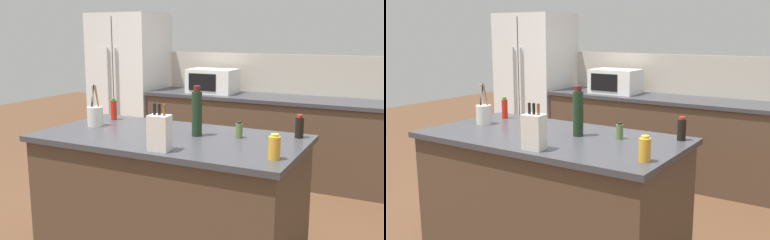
{
  "view_description": "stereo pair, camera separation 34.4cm",
  "coord_description": "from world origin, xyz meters",
  "views": [
    {
      "loc": [
        1.53,
        -2.66,
        1.65
      ],
      "look_at": [
        0.0,
        0.35,
        0.99
      ],
      "focal_mm": 42.0,
      "sensor_mm": 36.0,
      "label": 1
    },
    {
      "loc": [
        1.83,
        -2.49,
        1.65
      ],
      "look_at": [
        0.0,
        0.35,
        0.99
      ],
      "focal_mm": 42.0,
      "sensor_mm": 36.0,
      "label": 2
    }
  ],
  "objects": [
    {
      "name": "back_counter_run",
      "position": [
        0.3,
        2.2,
        0.47
      ],
      "size": [
        3.42,
        0.66,
        0.94
      ],
      "color": "#4C3828",
      "rests_on": "ground_plane"
    },
    {
      "name": "wall_backsplash",
      "position": [
        0.3,
        2.52,
        1.17
      ],
      "size": [
        3.38,
        0.03,
        0.46
      ],
      "primitive_type": "cube",
      "color": "#B2A899",
      "rests_on": "back_counter_run"
    },
    {
      "name": "kitchen_island",
      "position": [
        0.0,
        0.0,
        0.47
      ],
      "size": [
        1.87,
        0.97,
        0.94
      ],
      "color": "#4C3828",
      "rests_on": "ground_plane"
    },
    {
      "name": "refrigerator",
      "position": [
        -1.89,
        2.25,
        0.95
      ],
      "size": [
        0.88,
        0.75,
        1.89
      ],
      "color": "white",
      "rests_on": "ground_plane"
    },
    {
      "name": "microwave",
      "position": [
        -0.66,
        2.2,
        1.08
      ],
      "size": [
        0.55,
        0.39,
        0.28
      ],
      "color": "white",
      "rests_on": "back_counter_run"
    },
    {
      "name": "knife_block",
      "position": [
        0.15,
        -0.38,
        1.05
      ],
      "size": [
        0.14,
        0.11,
        0.29
      ],
      "rotation": [
        0.0,
        0.0,
        0.08
      ],
      "color": "beige",
      "rests_on": "kitchen_island"
    },
    {
      "name": "utensil_crock",
      "position": [
        -0.67,
        0.03,
        1.02
      ],
      "size": [
        0.12,
        0.12,
        0.32
      ],
      "color": "beige",
      "rests_on": "kitchen_island"
    },
    {
      "name": "soy_sauce_bottle",
      "position": [
        0.83,
        0.35,
        1.02
      ],
      "size": [
        0.06,
        0.06,
        0.16
      ],
      "color": "black",
      "rests_on": "kitchen_island"
    },
    {
      "name": "wine_bottle",
      "position": [
        0.17,
        0.08,
        1.11
      ],
      "size": [
        0.07,
        0.07,
        0.35
      ],
      "color": "black",
      "rests_on": "kitchen_island"
    },
    {
      "name": "spice_jar_oregano",
      "position": [
        0.46,
        0.16,
        0.99
      ],
      "size": [
        0.05,
        0.05,
        0.11
      ],
      "color": "#567038",
      "rests_on": "kitchen_island"
    },
    {
      "name": "honey_jar",
      "position": [
        0.83,
        -0.25,
        1.01
      ],
      "size": [
        0.07,
        0.07,
        0.15
      ],
      "color": "gold",
      "rests_on": "kitchen_island"
    },
    {
      "name": "hot_sauce_bottle",
      "position": [
        -0.7,
        0.3,
        1.02
      ],
      "size": [
        0.05,
        0.05,
        0.18
      ],
      "color": "red",
      "rests_on": "kitchen_island"
    }
  ]
}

